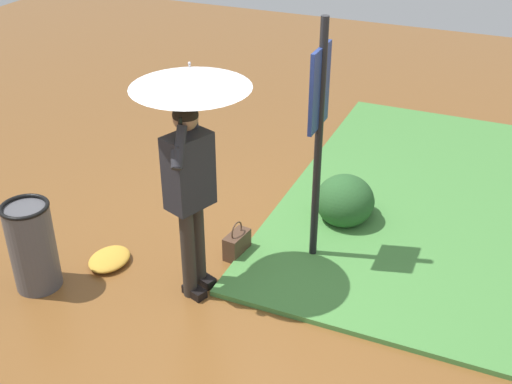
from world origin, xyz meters
name	(u,v)px	position (x,y,z in m)	size (l,w,h in m)	color
ground_plane	(229,280)	(0.00, 0.00, 0.00)	(18.00, 18.00, 0.00)	brown
grass_verge	(480,210)	(2.13, -1.95, 0.03)	(4.80, 4.00, 0.05)	#47843D
person_with_umbrella	(190,125)	(-0.15, 0.23, 1.55)	(0.96, 0.96, 2.04)	#2D2823
info_sign_post	(319,117)	(0.64, -0.57, 1.44)	(0.44, 0.07, 2.30)	black
handbag	(237,244)	(0.38, 0.09, 0.13)	(0.31, 0.18, 0.37)	#4C3323
trash_bin	(32,246)	(-0.74, 1.53, 0.42)	(0.42, 0.42, 0.83)	#4C4C51
shrub_cluster	(347,201)	(1.37, -0.69, 0.25)	(0.65, 0.59, 0.54)	#285628
leaf_pile_near_person	(109,259)	(-0.22, 1.14, 0.05)	(0.45, 0.36, 0.10)	gold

